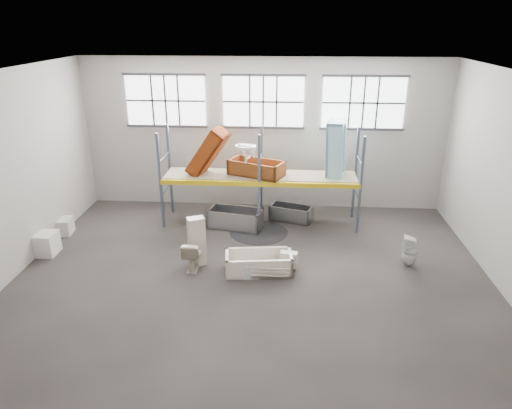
# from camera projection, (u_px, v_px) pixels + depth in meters

# --- Properties ---
(floor) EXTENTS (12.00, 10.00, 0.10)m
(floor) POSITION_uv_depth(u_px,v_px,m) (252.00, 280.00, 11.74)
(floor) COLOR #4E4642
(floor) RESTS_ON ground
(ceiling) EXTENTS (12.00, 10.00, 0.10)m
(ceiling) POSITION_uv_depth(u_px,v_px,m) (251.00, 72.00, 9.84)
(ceiling) COLOR silver
(ceiling) RESTS_ON ground
(wall_back) EXTENTS (12.00, 0.10, 5.00)m
(wall_back) POSITION_uv_depth(u_px,v_px,m) (263.00, 134.00, 15.47)
(wall_back) COLOR #A6A29A
(wall_back) RESTS_ON ground
(wall_front) EXTENTS (12.00, 0.10, 5.00)m
(wall_front) POSITION_uv_depth(u_px,v_px,m) (222.00, 312.00, 6.12)
(wall_front) COLOR #B7B2A9
(wall_front) RESTS_ON ground
(wall_left) EXTENTS (0.10, 10.00, 5.00)m
(wall_left) POSITION_uv_depth(u_px,v_px,m) (2.00, 179.00, 11.17)
(wall_left) COLOR beige
(wall_left) RESTS_ON ground
(window_left) EXTENTS (2.60, 0.04, 1.60)m
(window_left) POSITION_uv_depth(u_px,v_px,m) (166.00, 101.00, 15.16)
(window_left) COLOR white
(window_left) RESTS_ON wall_back
(window_mid) EXTENTS (2.60, 0.04, 1.60)m
(window_mid) POSITION_uv_depth(u_px,v_px,m) (263.00, 102.00, 14.95)
(window_mid) COLOR white
(window_mid) RESTS_ON wall_back
(window_right) EXTENTS (2.60, 0.04, 1.60)m
(window_right) POSITION_uv_depth(u_px,v_px,m) (363.00, 103.00, 14.75)
(window_right) COLOR white
(window_right) RESTS_ON wall_back
(rack_upright_la) EXTENTS (0.08, 0.08, 3.00)m
(rack_upright_la) POSITION_uv_depth(u_px,v_px,m) (160.00, 182.00, 14.04)
(rack_upright_la) COLOR slate
(rack_upright_la) RESTS_ON floor
(rack_upright_lb) EXTENTS (0.08, 0.08, 3.00)m
(rack_upright_lb) POSITION_uv_depth(u_px,v_px,m) (170.00, 170.00, 15.15)
(rack_upright_lb) COLOR slate
(rack_upright_lb) RESTS_ON floor
(rack_upright_ma) EXTENTS (0.08, 0.08, 3.00)m
(rack_upright_ma) POSITION_uv_depth(u_px,v_px,m) (259.00, 184.00, 13.85)
(rack_upright_ma) COLOR slate
(rack_upright_ma) RESTS_ON floor
(rack_upright_mb) EXTENTS (0.08, 0.08, 3.00)m
(rack_upright_mb) POSITION_uv_depth(u_px,v_px,m) (261.00, 172.00, 14.96)
(rack_upright_mb) COLOR slate
(rack_upright_mb) RESTS_ON floor
(rack_upright_ra) EXTENTS (0.08, 0.08, 3.00)m
(rack_upright_ra) POSITION_uv_depth(u_px,v_px,m) (361.00, 186.00, 13.66)
(rack_upright_ra) COLOR slate
(rack_upright_ra) RESTS_ON floor
(rack_upright_rb) EXTENTS (0.08, 0.08, 3.00)m
(rack_upright_rb) POSITION_uv_depth(u_px,v_px,m) (355.00, 174.00, 14.77)
(rack_upright_rb) COLOR slate
(rack_upright_rb) RESTS_ON floor
(rack_beam_front) EXTENTS (6.00, 0.10, 0.14)m
(rack_beam_front) POSITION_uv_depth(u_px,v_px,m) (259.00, 184.00, 13.85)
(rack_beam_front) COLOR yellow
(rack_beam_front) RESTS_ON floor
(rack_beam_back) EXTENTS (6.00, 0.10, 0.14)m
(rack_beam_back) POSITION_uv_depth(u_px,v_px,m) (261.00, 172.00, 14.96)
(rack_beam_back) COLOR yellow
(rack_beam_back) RESTS_ON floor
(shelf_deck) EXTENTS (5.90, 1.10, 0.03)m
(shelf_deck) POSITION_uv_depth(u_px,v_px,m) (260.00, 175.00, 14.38)
(shelf_deck) COLOR gray
(shelf_deck) RESTS_ON floor
(wet_patch) EXTENTS (1.80, 1.80, 0.00)m
(wet_patch) POSITION_uv_depth(u_px,v_px,m) (259.00, 232.00, 14.22)
(wet_patch) COLOR black
(wet_patch) RESTS_ON floor
(bathtub_beige) EXTENTS (1.79, 1.00, 0.50)m
(bathtub_beige) POSITION_uv_depth(u_px,v_px,m) (259.00, 263.00, 11.95)
(bathtub_beige) COLOR silver
(bathtub_beige) RESTS_ON floor
(cistern_spare) EXTENTS (0.47, 0.27, 0.42)m
(cistern_spare) POSITION_uv_depth(u_px,v_px,m) (289.00, 260.00, 12.03)
(cistern_spare) COLOR beige
(cistern_spare) RESTS_ON bathtub_beige
(sink_in_tub) EXTENTS (0.50, 0.50, 0.14)m
(sink_in_tub) POSITION_uv_depth(u_px,v_px,m) (271.00, 263.00, 12.10)
(sink_in_tub) COLOR beige
(sink_in_tub) RESTS_ON bathtub_beige
(toilet_beige) EXTENTS (0.50, 0.81, 0.80)m
(toilet_beige) POSITION_uv_depth(u_px,v_px,m) (193.00, 254.00, 12.05)
(toilet_beige) COLOR beige
(toilet_beige) RESTS_ON floor
(cistern_tall) EXTENTS (0.51, 0.44, 1.34)m
(cistern_tall) POSITION_uv_depth(u_px,v_px,m) (197.00, 241.00, 12.14)
(cistern_tall) COLOR beige
(cistern_tall) RESTS_ON floor
(toilet_white) EXTENTS (0.46, 0.45, 0.83)m
(toilet_white) POSITION_uv_depth(u_px,v_px,m) (410.00, 251.00, 12.18)
(toilet_white) COLOR white
(toilet_white) RESTS_ON floor
(steel_tub_left) EXTENTS (1.75, 1.05, 0.60)m
(steel_tub_left) POSITION_uv_depth(u_px,v_px,m) (236.00, 218.00, 14.46)
(steel_tub_left) COLOR #B2B4BA
(steel_tub_left) RESTS_ON floor
(steel_tub_right) EXTENTS (1.45, 1.00, 0.49)m
(steel_tub_right) POSITION_uv_depth(u_px,v_px,m) (291.00, 213.00, 15.02)
(steel_tub_right) COLOR #979A9D
(steel_tub_right) RESTS_ON floor
(rust_tub_flat) EXTENTS (1.85, 1.39, 0.47)m
(rust_tub_flat) POSITION_uv_depth(u_px,v_px,m) (256.00, 168.00, 14.27)
(rust_tub_flat) COLOR #914217
(rust_tub_flat) RESTS_ON shelf_deck
(rust_tub_tilted) EXTENTS (1.45, 1.04, 1.60)m
(rust_tub_tilted) POSITION_uv_depth(u_px,v_px,m) (208.00, 152.00, 14.16)
(rust_tub_tilted) COLOR #94370E
(rust_tub_tilted) RESTS_ON shelf_deck
(sink_on_shelf) EXTENTS (0.77, 0.70, 0.56)m
(sink_on_shelf) POSITION_uv_depth(u_px,v_px,m) (246.00, 162.00, 13.89)
(sink_on_shelf) COLOR silver
(sink_on_shelf) RESTS_ON rust_tub_flat
(blue_tub_upright) EXTENTS (0.72, 0.92, 1.75)m
(blue_tub_upright) POSITION_uv_depth(u_px,v_px,m) (336.00, 150.00, 14.06)
(blue_tub_upright) COLOR #94C7DC
(blue_tub_upright) RESTS_ON shelf_deck
(bucket) EXTENTS (0.31, 0.31, 0.35)m
(bucket) POSITION_uv_depth(u_px,v_px,m) (247.00, 271.00, 11.71)
(bucket) COLOR silver
(bucket) RESTS_ON floor
(carton_near) EXTENTS (0.72, 0.62, 0.62)m
(carton_near) POSITION_uv_depth(u_px,v_px,m) (43.00, 243.00, 12.83)
(carton_near) COLOR white
(carton_near) RESTS_ON floor
(carton_far) EXTENTS (0.64, 0.64, 0.48)m
(carton_far) POSITION_uv_depth(u_px,v_px,m) (62.00, 226.00, 14.06)
(carton_far) COLOR beige
(carton_far) RESTS_ON floor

